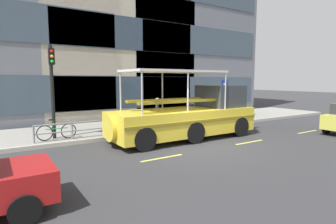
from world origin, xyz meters
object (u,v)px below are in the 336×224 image
at_px(pedestrian_mid_left, 157,109).
at_px(leaned_bicycle, 57,131).
at_px(parking_sign, 224,93).
at_px(traffic_light_pole, 52,83).
at_px(duck_tour_boat, 192,116).
at_px(pedestrian_near_bow, 189,108).

bearing_deg(pedestrian_mid_left, leaned_bicycle, -175.51).
bearing_deg(parking_sign, pedestrian_mid_left, 178.99).
xyz_separation_m(traffic_light_pole, leaned_bicycle, (0.05, -0.28, -2.23)).
bearing_deg(duck_tour_boat, pedestrian_mid_left, 98.79).
bearing_deg(pedestrian_near_bow, traffic_light_pole, -174.87).
distance_m(traffic_light_pole, parking_sign, 10.89).
bearing_deg(pedestrian_near_bow, parking_sign, -15.46).
bearing_deg(duck_tour_boat, parking_sign, 29.16).
height_order(leaned_bicycle, pedestrian_near_bow, pedestrian_near_bow).
height_order(traffic_light_pole, parking_sign, traffic_light_pole).
distance_m(leaned_bicycle, pedestrian_near_bow, 8.42).
bearing_deg(parking_sign, duck_tour_boat, -150.84).
bearing_deg(traffic_light_pole, leaned_bicycle, -79.90).
height_order(traffic_light_pole, duck_tour_boat, traffic_light_pole).
bearing_deg(parking_sign, pedestrian_near_bow, 164.54).
xyz_separation_m(duck_tour_boat, pedestrian_near_bow, (2.30, 3.35, -0.01)).
relative_size(duck_tour_boat, pedestrian_mid_left, 5.48).
relative_size(parking_sign, leaned_bicycle, 1.56).
xyz_separation_m(pedestrian_near_bow, pedestrian_mid_left, (-2.72, -0.59, 0.10)).
relative_size(traffic_light_pole, pedestrian_near_bow, 2.83).
relative_size(parking_sign, pedestrian_near_bow, 1.78).
distance_m(leaned_bicycle, pedestrian_mid_left, 5.67).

